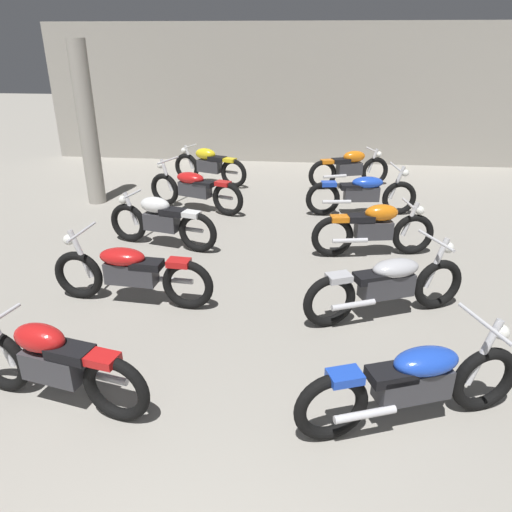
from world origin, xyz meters
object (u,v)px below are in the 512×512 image
at_px(motorcycle_right_row_1, 414,382).
at_px(motorcycle_right_row_5, 350,168).
at_px(motorcycle_left_row_4, 194,188).
at_px(motorcycle_right_row_4, 362,193).
at_px(motorcycle_left_row_2, 130,272).
at_px(motorcycle_left_row_1, 53,363).
at_px(support_pillar, 87,125).
at_px(motorcycle_right_row_3, 374,228).
at_px(motorcycle_right_row_2, 388,284).
at_px(motorcycle_left_row_3, 161,220).
at_px(motorcycle_left_row_5, 209,165).

relative_size(motorcycle_right_row_1, motorcycle_right_row_5, 1.09).
distance_m(motorcycle_left_row_4, motorcycle_right_row_4, 3.31).
distance_m(motorcycle_left_row_4, motorcycle_right_row_5, 3.78).
bearing_deg(motorcycle_left_row_2, motorcycle_left_row_1, -91.28).
bearing_deg(support_pillar, motorcycle_left_row_4, -7.46).
bearing_deg(motorcycle_right_row_3, motorcycle_right_row_1, -91.10).
bearing_deg(motorcycle_right_row_3, motorcycle_left_row_4, 150.09).
bearing_deg(motorcycle_left_row_1, support_pillar, 109.78).
height_order(motorcycle_left_row_4, motorcycle_right_row_2, same).
bearing_deg(motorcycle_right_row_5, motorcycle_right_row_3, -88.19).
bearing_deg(motorcycle_left_row_3, motorcycle_right_row_1, -48.17).
height_order(support_pillar, motorcycle_right_row_1, support_pillar).
bearing_deg(motorcycle_left_row_5, motorcycle_left_row_3, -90.46).
xyz_separation_m(motorcycle_left_row_2, motorcycle_left_row_3, (-0.15, 1.90, 0.01)).
relative_size(motorcycle_left_row_5, motorcycle_right_row_1, 0.91).
xyz_separation_m(motorcycle_left_row_2, motorcycle_right_row_1, (3.21, -1.86, 0.00)).
bearing_deg(motorcycle_left_row_1, motorcycle_left_row_2, 88.72).
distance_m(support_pillar, motorcycle_right_row_5, 5.77).
relative_size(support_pillar, motorcycle_right_row_5, 1.69).
height_order(motorcycle_left_row_4, motorcycle_right_row_4, same).
distance_m(motorcycle_left_row_3, motorcycle_right_row_5, 5.15).
bearing_deg(motorcycle_right_row_4, support_pillar, 177.63).
distance_m(support_pillar, motorcycle_left_row_4, 2.49).
distance_m(motorcycle_left_row_4, motorcycle_right_row_1, 6.54).
height_order(motorcycle_left_row_5, motorcycle_right_row_3, same).
bearing_deg(motorcycle_right_row_3, motorcycle_left_row_3, -179.84).
bearing_deg(motorcycle_left_row_3, motorcycle_right_row_2, -29.21).
height_order(motorcycle_right_row_1, motorcycle_right_row_4, same).
height_order(motorcycle_left_row_2, motorcycle_right_row_1, same).
bearing_deg(motorcycle_left_row_4, motorcycle_left_row_1, -90.10).
distance_m(motorcycle_right_row_2, motorcycle_right_row_3, 1.90).
xyz_separation_m(motorcycle_left_row_5, motorcycle_right_row_4, (3.39, -1.88, -0.01)).
relative_size(motorcycle_right_row_1, motorcycle_right_row_2, 1.02).
bearing_deg(motorcycle_right_row_2, motorcycle_right_row_1, -90.73).
xyz_separation_m(motorcycle_right_row_2, motorcycle_right_row_4, (0.04, 3.87, 0.00)).
height_order(motorcycle_right_row_2, motorcycle_right_row_5, motorcycle_right_row_2).
bearing_deg(support_pillar, motorcycle_right_row_1, -47.66).
bearing_deg(motorcycle_right_row_1, support_pillar, 132.34).
xyz_separation_m(motorcycle_left_row_2, motorcycle_left_row_4, (-0.03, 3.82, 0.00)).
distance_m(motorcycle_left_row_2, motorcycle_right_row_2, 3.24).
height_order(motorcycle_left_row_2, motorcycle_right_row_4, same).
bearing_deg(motorcycle_left_row_5, support_pillar, -141.83).
height_order(motorcycle_right_row_2, motorcycle_right_row_4, same).
height_order(motorcycle_left_row_1, motorcycle_right_row_4, motorcycle_right_row_4).
bearing_deg(motorcycle_left_row_5, motorcycle_right_row_1, -66.36).
xyz_separation_m(motorcycle_right_row_1, motorcycle_right_row_4, (0.06, 5.74, 0.00)).
bearing_deg(motorcycle_right_row_1, motorcycle_left_row_4, 119.75).
distance_m(motorcycle_left_row_5, motorcycle_right_row_4, 3.88).
bearing_deg(motorcycle_left_row_4, motorcycle_right_row_5, 32.40).
height_order(support_pillar, motorcycle_right_row_2, support_pillar).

